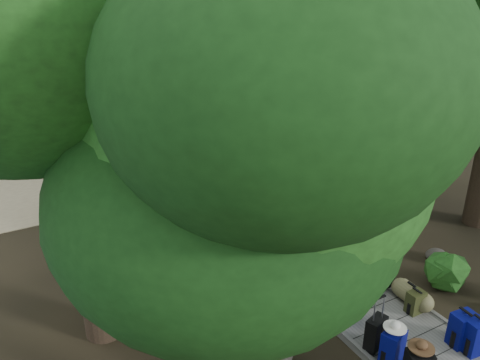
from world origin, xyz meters
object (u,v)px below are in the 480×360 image
duffel_right_black (372,272)px  suitcase_on_boardwalk (375,333)px  backpack_left_d (344,302)px  sun_lounger (239,124)px  backpack_right_b (477,335)px  backpack_left_c (393,346)px  backpack_right_c (463,327)px  backpack_right_d (416,301)px  duffel_right_khaki (412,295)px  lone_suitcase_on_sand (189,149)px  kayak (66,148)px

duffel_right_black → suitcase_on_boardwalk: suitcase_on_boardwalk is taller
backpack_left_d → sun_lounger: backpack_left_d is taller
backpack_right_b → duffel_right_black: bearing=97.6°
backpack_left_c → backpack_right_c: bearing=-27.4°
backpack_right_b → backpack_right_d: (-0.06, 1.25, -0.10)m
backpack_right_b → duffel_right_khaki: (0.10, 1.47, -0.16)m
duffel_right_black → sun_lounger: sun_lounger is taller
backpack_left_c → suitcase_on_boardwalk: bearing=68.0°
duffel_right_khaki → lone_suitcase_on_sand: lone_suitcase_on_sand is taller
backpack_left_d → backpack_right_b: bearing=-56.2°
backpack_right_d → duffel_right_black: size_ratio=0.77×
backpack_right_b → backpack_left_d: bearing=132.5°
backpack_right_b → kayak: backpack_right_b is taller
suitcase_on_boardwalk → duffel_right_khaki: bearing=3.8°
backpack_left_c → backpack_right_d: backpack_left_c is taller
duffel_right_khaki → kayak: 13.86m
backpack_left_c → suitcase_on_boardwalk: size_ratio=1.20×
backpack_right_b → suitcase_on_boardwalk: size_ratio=1.16×
backpack_left_d → backpack_right_c: (1.29, -1.59, 0.05)m
backpack_right_c → sun_lounger: (3.00, 13.67, -0.16)m
backpack_right_c → kayak: bearing=111.1°
duffel_right_khaki → duffel_right_black: bearing=99.5°
backpack_right_d → backpack_left_c: bearing=-151.9°
backpack_left_d → duffel_right_black: size_ratio=0.93×
backpack_right_c → duffel_right_black: 2.20m
duffel_right_khaki → backpack_right_d: bearing=-124.8°
backpack_right_b → backpack_right_c: 0.25m
backpack_left_d → lone_suitcase_on_sand: backpack_left_d is taller
backpack_right_c → lone_suitcase_on_sand: bearing=96.2°
suitcase_on_boardwalk → backpack_left_c: bearing=-110.8°
backpack_left_c → backpack_right_d: bearing=10.9°
backpack_right_c → duffel_right_khaki: bearing=88.3°
backpack_right_c → duffel_right_black: size_ratio=1.08×
kayak → sun_lounger: bearing=16.6°
kayak → duffel_right_black: bearing=-48.8°
backpack_right_c → suitcase_on_boardwalk: backpack_right_c is taller
duffel_right_khaki → backpack_left_c: bearing=-146.6°
duffel_right_black → kayak: duffel_right_black is taller
backpack_right_d → lone_suitcase_on_sand: size_ratio=0.79×
lone_suitcase_on_sand → kayak: bearing=125.6°
backpack_left_d → backpack_right_b: size_ratio=0.86×
duffel_right_black → lone_suitcase_on_sand: bearing=103.0°
duffel_right_black → lone_suitcase_on_sand: lone_suitcase_on_sand is taller
backpack_right_c → suitcase_on_boardwalk: (-1.39, 0.65, -0.04)m
lone_suitcase_on_sand → kayak: size_ratio=0.22×
backpack_left_c → backpack_left_d: backpack_left_c is taller
backpack_left_c → kayak: backpack_left_c is taller
backpack_right_d → kayak: bearing=106.7°
backpack_right_c → lone_suitcase_on_sand: (-0.29, 11.51, -0.14)m
backpack_left_c → duffel_right_khaki: backpack_left_c is taller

